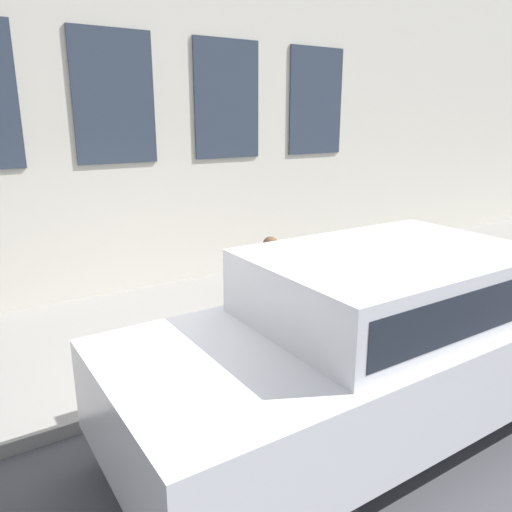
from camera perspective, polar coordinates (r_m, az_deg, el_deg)
ground_plane at (r=5.40m, az=-3.17°, el=-14.58°), size 80.00×80.00×0.00m
sidewalk at (r=6.63m, az=-9.96°, el=-8.19°), size 3.12×60.00×0.13m
fire_hydrant at (r=5.78m, az=-1.77°, el=-6.78°), size 0.33×0.44×0.76m
person at (r=6.21m, az=1.63°, el=-1.99°), size 0.29×0.19×1.18m
parked_car_silver_near at (r=4.58m, az=14.73°, el=-8.33°), size 1.85×4.93×1.63m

